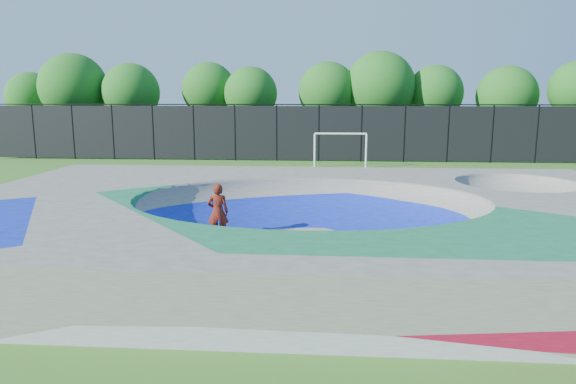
% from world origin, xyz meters
% --- Properties ---
extents(ground, '(120.00, 120.00, 0.00)m').
position_xyz_m(ground, '(0.00, 0.00, 0.00)').
color(ground, '#32661C').
rests_on(ground, ground).
extents(skate_deck, '(22.00, 14.00, 1.50)m').
position_xyz_m(skate_deck, '(0.00, 0.00, 0.75)').
color(skate_deck, gray).
rests_on(skate_deck, ground).
extents(skater, '(0.73, 0.53, 1.86)m').
position_xyz_m(skater, '(-2.93, 0.26, 0.93)').
color(skater, red).
rests_on(skater, ground).
extents(skateboard, '(0.81, 0.34, 0.05)m').
position_xyz_m(skateboard, '(-2.93, 0.26, 0.03)').
color(skateboard, black).
rests_on(skateboard, ground).
extents(soccer_goal, '(3.43, 0.12, 2.27)m').
position_xyz_m(soccer_goal, '(1.45, 17.68, 1.58)').
color(soccer_goal, white).
rests_on(soccer_goal, ground).
extents(fence, '(48.09, 0.09, 4.04)m').
position_xyz_m(fence, '(0.00, 21.00, 2.10)').
color(fence, black).
rests_on(fence, ground).
extents(treeline, '(51.41, 7.13, 8.12)m').
position_xyz_m(treeline, '(-2.01, 26.22, 4.96)').
color(treeline, '#452E22').
rests_on(treeline, ground).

